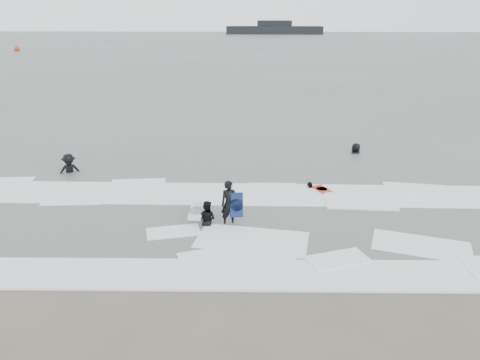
{
  "coord_description": "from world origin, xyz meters",
  "views": [
    {
      "loc": [
        0.56,
        -13.15,
        7.77
      ],
      "look_at": [
        0.0,
        5.0,
        1.1
      ],
      "focal_mm": 35.0,
      "sensor_mm": 36.0,
      "label": 1
    }
  ],
  "objects_px": {
    "surfer_centre": "(229,225)",
    "surfer_right_near": "(310,189)",
    "surfer_right_far": "(356,154)",
    "buoy": "(17,49)",
    "surfer_wading": "(207,225)",
    "vessel_horizon": "(274,29)",
    "surfer_breaker": "(70,174)"
  },
  "relations": [
    {
      "from": "surfer_centre",
      "to": "surfer_right_far",
      "type": "distance_m",
      "value": 11.62
    },
    {
      "from": "surfer_right_far",
      "to": "buoy",
      "type": "bearing_deg",
      "value": -89.1
    },
    {
      "from": "surfer_wading",
      "to": "buoy",
      "type": "relative_size",
      "value": 0.93
    },
    {
      "from": "surfer_right_far",
      "to": "vessel_horizon",
      "type": "relative_size",
      "value": 0.06
    },
    {
      "from": "surfer_right_near",
      "to": "buoy",
      "type": "height_order",
      "value": "buoy"
    },
    {
      "from": "surfer_right_far",
      "to": "surfer_wading",
      "type": "bearing_deg",
      "value": 14.58
    },
    {
      "from": "surfer_breaker",
      "to": "buoy",
      "type": "relative_size",
      "value": 1.14
    },
    {
      "from": "surfer_wading",
      "to": "buoy",
      "type": "height_order",
      "value": "buoy"
    },
    {
      "from": "surfer_centre",
      "to": "surfer_right_far",
      "type": "height_order",
      "value": "surfer_centre"
    },
    {
      "from": "surfer_breaker",
      "to": "vessel_horizon",
      "type": "xyz_separation_m",
      "value": [
        15.4,
        136.31,
        1.55
      ]
    },
    {
      "from": "surfer_right_near",
      "to": "buoy",
      "type": "distance_m",
      "value": 87.13
    },
    {
      "from": "surfer_centre",
      "to": "surfer_right_far",
      "type": "relative_size",
      "value": 1.01
    },
    {
      "from": "surfer_centre",
      "to": "surfer_right_near",
      "type": "distance_m",
      "value": 5.22
    },
    {
      "from": "surfer_breaker",
      "to": "vessel_horizon",
      "type": "relative_size",
      "value": 0.06
    },
    {
      "from": "surfer_breaker",
      "to": "buoy",
      "type": "xyz_separation_m",
      "value": [
        -36.92,
        70.5,
        0.42
      ]
    },
    {
      "from": "surfer_wading",
      "to": "surfer_right_far",
      "type": "xyz_separation_m",
      "value": [
        7.56,
        9.54,
        0.0
      ]
    },
    {
      "from": "surfer_right_near",
      "to": "surfer_breaker",
      "type": "bearing_deg",
      "value": -59.24
    },
    {
      "from": "surfer_wading",
      "to": "vessel_horizon",
      "type": "distance_m",
      "value": 142.21
    },
    {
      "from": "buoy",
      "to": "vessel_horizon",
      "type": "bearing_deg",
      "value": 51.51
    },
    {
      "from": "surfer_right_near",
      "to": "vessel_horizon",
      "type": "distance_m",
      "value": 138.12
    },
    {
      "from": "surfer_centre",
      "to": "surfer_right_near",
      "type": "xyz_separation_m",
      "value": [
        3.49,
        3.88,
        0.0
      ]
    },
    {
      "from": "surfer_breaker",
      "to": "buoy",
      "type": "distance_m",
      "value": 79.58
    },
    {
      "from": "surfer_right_far",
      "to": "vessel_horizon",
      "type": "xyz_separation_m",
      "value": [
        0.42,
        132.44,
        1.55
      ]
    },
    {
      "from": "surfer_wading",
      "to": "vessel_horizon",
      "type": "relative_size",
      "value": 0.05
    },
    {
      "from": "vessel_horizon",
      "to": "surfer_wading",
      "type": "bearing_deg",
      "value": -93.22
    },
    {
      "from": "buoy",
      "to": "vessel_horizon",
      "type": "xyz_separation_m",
      "value": [
        52.32,
        65.8,
        1.13
      ]
    },
    {
      "from": "surfer_right_far",
      "to": "buoy",
      "type": "relative_size",
      "value": 1.08
    },
    {
      "from": "surfer_centre",
      "to": "surfer_breaker",
      "type": "xyz_separation_m",
      "value": [
        -8.28,
        5.63,
        0.0
      ]
    },
    {
      "from": "surfer_breaker",
      "to": "surfer_wading",
      "type": "bearing_deg",
      "value": -64.04
    },
    {
      "from": "surfer_centre",
      "to": "buoy",
      "type": "xyz_separation_m",
      "value": [
        -45.2,
        76.13,
        0.42
      ]
    },
    {
      "from": "surfer_right_far",
      "to": "surfer_breaker",
      "type": "bearing_deg",
      "value": -22.55
    },
    {
      "from": "surfer_centre",
      "to": "surfer_wading",
      "type": "bearing_deg",
      "value": 162.81
    }
  ]
}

